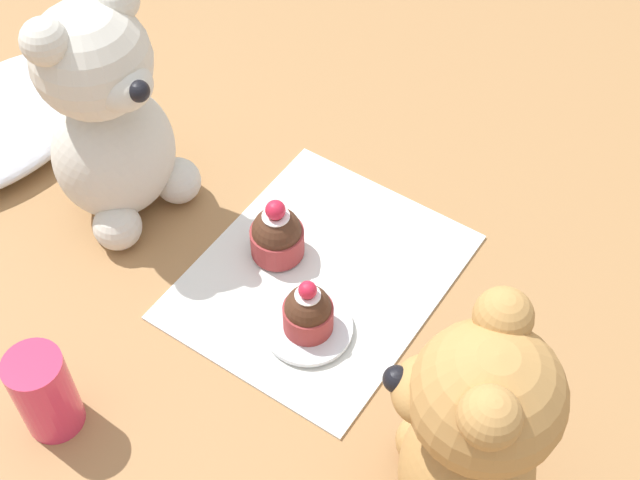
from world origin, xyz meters
TOP-DOWN VIEW (x-y plane):
  - ground_plane at (0.00, 0.00)m, footprint 4.00×4.00m
  - knitted_placemat at (0.00, 0.00)m, footprint 0.26×0.22m
  - tulle_cloth at (-0.03, 0.39)m, footprint 0.26×0.16m
  - teddy_bear_cream at (-0.03, 0.22)m, footprint 0.13×0.13m
  - teddy_bear_tan at (-0.13, -0.21)m, footprint 0.14×0.13m
  - cupcake_near_cream_bear at (0.00, 0.05)m, footprint 0.05×0.05m
  - saucer_plate at (-0.06, -0.03)m, footprint 0.08×0.08m
  - cupcake_near_tan_bear at (-0.06, -0.03)m, footprint 0.05×0.05m
  - juice_glass at (-0.25, 0.10)m, footprint 0.05×0.05m

SIDE VIEW (x-z plane):
  - ground_plane at x=0.00m, z-range 0.00..0.00m
  - knitted_placemat at x=0.00m, z-range 0.00..0.01m
  - saucer_plate at x=-0.06m, z-range 0.01..0.01m
  - tulle_cloth at x=-0.03m, z-range 0.00..0.04m
  - cupcake_near_cream_bear at x=0.00m, z-range 0.00..0.07m
  - cupcake_near_tan_bear at x=-0.06m, z-range 0.00..0.07m
  - juice_glass at x=-0.25m, z-range 0.00..0.09m
  - teddy_bear_tan at x=-0.13m, z-range 0.00..0.23m
  - teddy_bear_cream at x=-0.03m, z-range -0.01..0.24m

